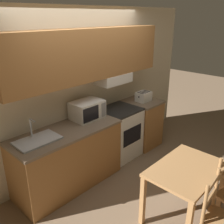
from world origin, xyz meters
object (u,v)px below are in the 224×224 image
Objects in this scene: microwave at (87,110)px; chair_left_of_table at (220,220)px; toaster at (144,96)px; dining_table at (186,176)px; sink_basin at (37,140)px; stove_range at (119,132)px.

chair_left_of_table is at bearing -93.17° from microwave.
toaster reaches higher than dining_table.
sink_basin is 2.30m from chair_left_of_table.
stove_range is at bearing 70.42° from dining_table.
microwave is 2.29m from chair_left_of_table.
stove_range is 1.60× the size of sink_basin.
stove_range is 3.13× the size of toaster.
chair_left_of_table is at bearing -110.07° from stove_range.
stove_range is 0.83m from toaster.
microwave reaches higher than chair_left_of_table.
sink_basin reaches higher than dining_table.
dining_table is at bearing -109.58° from stove_range.
microwave reaches higher than toaster.
sink_basin is at bearing 123.31° from dining_table.
microwave is (-0.65, 0.09, 0.59)m from stove_range.
dining_table is 0.58m from chair_left_of_table.
toaster reaches higher than chair_left_of_table.
sink_basin reaches higher than toaster.
dining_table is at bearing -87.20° from microwave.
chair_left_of_table is (0.83, -2.09, -0.49)m from sink_basin.
microwave is 1.70× the size of toaster.
chair_left_of_table is (-0.12, -2.20, -0.61)m from microwave.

